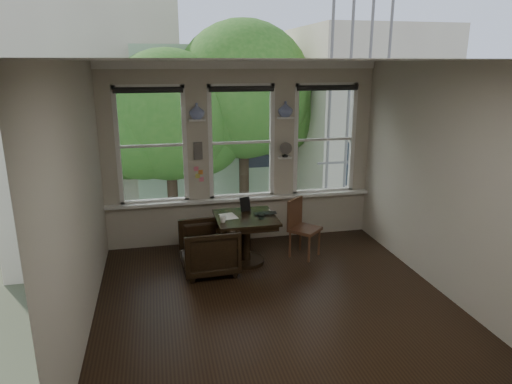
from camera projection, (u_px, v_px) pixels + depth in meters
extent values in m
plane|color=black|center=(274.00, 301.00, 5.91)|extent=(4.50, 4.50, 0.00)
plane|color=silver|center=(277.00, 60.00, 5.09)|extent=(4.50, 4.50, 0.00)
plane|color=#BCAFA1|center=(241.00, 154.00, 7.61)|extent=(4.50, 0.00, 4.50)
plane|color=#BCAFA1|center=(353.00, 268.00, 3.39)|extent=(4.50, 0.00, 4.50)
plane|color=#BCAFA1|center=(79.00, 201.00, 5.03)|extent=(0.00, 4.50, 4.50)
plane|color=#BCAFA1|center=(442.00, 179.00, 5.97)|extent=(0.00, 4.50, 4.50)
cube|color=white|center=(197.00, 120.00, 7.21)|extent=(0.26, 0.16, 0.03)
cube|color=white|center=(285.00, 118.00, 7.51)|extent=(0.26, 0.16, 0.03)
cube|color=#59544F|center=(198.00, 151.00, 7.37)|extent=(0.14, 0.06, 0.28)
imported|color=white|center=(197.00, 111.00, 7.17)|extent=(0.24, 0.24, 0.25)
imported|color=white|center=(285.00, 109.00, 7.47)|extent=(0.24, 0.24, 0.25)
imported|color=black|center=(208.00, 248.00, 6.64)|extent=(0.85, 0.83, 0.74)
cube|color=maroon|center=(208.00, 243.00, 6.62)|extent=(0.45, 0.45, 0.06)
imported|color=black|center=(266.00, 215.00, 6.88)|extent=(0.36, 0.24, 0.03)
imported|color=white|center=(223.00, 219.00, 6.58)|extent=(0.11, 0.11, 0.09)
imported|color=white|center=(261.00, 216.00, 6.70)|extent=(0.12, 0.12, 0.09)
cube|color=black|center=(245.00, 204.00, 7.06)|extent=(0.17, 0.12, 0.22)
cube|color=silver|center=(229.00, 216.00, 6.84)|extent=(0.27, 0.33, 0.00)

